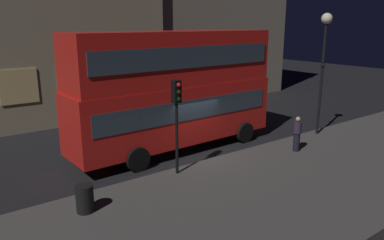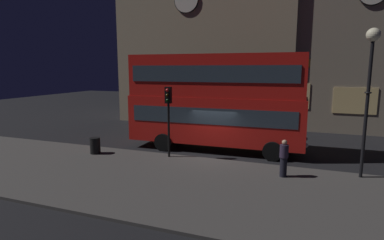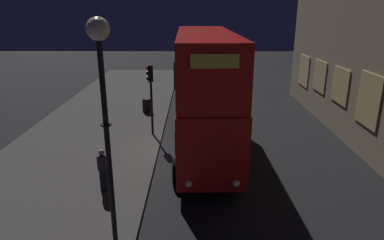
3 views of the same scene
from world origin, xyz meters
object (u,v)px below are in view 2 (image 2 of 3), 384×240
(street_lamp, at_px, (370,67))
(double_decker_bus, at_px, (215,98))
(traffic_light_near_kerb, at_px, (168,107))
(pedestrian, at_px, (284,158))
(litter_bin, at_px, (95,146))

(street_lamp, bearing_deg, double_decker_bus, 159.81)
(double_decker_bus, bearing_deg, street_lamp, -21.69)
(traffic_light_near_kerb, distance_m, pedestrian, 6.34)
(double_decker_bus, height_order, street_lamp, street_lamp)
(traffic_light_near_kerb, height_order, pedestrian, traffic_light_near_kerb)
(street_lamp, relative_size, litter_bin, 7.05)
(street_lamp, distance_m, pedestrian, 5.13)
(litter_bin, bearing_deg, pedestrian, -1.46)
(litter_bin, bearing_deg, street_lamp, 3.69)
(double_decker_bus, distance_m, traffic_light_near_kerb, 3.26)
(traffic_light_near_kerb, distance_m, street_lamp, 9.36)
(traffic_light_near_kerb, bearing_deg, litter_bin, -173.59)
(litter_bin, bearing_deg, traffic_light_near_kerb, 11.45)
(double_decker_bus, xyz_separation_m, pedestrian, (4.22, -3.83, -2.13))
(traffic_light_near_kerb, bearing_deg, pedestrian, -15.37)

